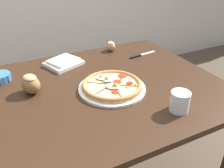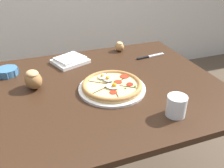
{
  "view_description": "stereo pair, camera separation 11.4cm",
  "coord_description": "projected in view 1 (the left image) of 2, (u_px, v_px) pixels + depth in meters",
  "views": [
    {
      "loc": [
        -0.41,
        -0.94,
        1.35
      ],
      "look_at": [
        0.04,
        -0.05,
        0.78
      ],
      "focal_mm": 38.0,
      "sensor_mm": 36.0,
      "label": 1
    },
    {
      "loc": [
        -0.3,
        -0.99,
        1.35
      ],
      "look_at": [
        0.04,
        -0.05,
        0.78
      ],
      "focal_mm": 38.0,
      "sensor_mm": 36.0,
      "label": 2
    }
  ],
  "objects": [
    {
      "name": "napkin_folded",
      "position": [
        64.0,
        62.0,
        1.4
      ],
      "size": [
        0.24,
        0.22,
        0.04
      ],
      "rotation": [
        0.0,
        0.0,
        0.37
      ],
      "color": "white",
      "rests_on": "dining_table"
    },
    {
      "name": "bread_piece_mid",
      "position": [
        31.0,
        84.0,
        1.11
      ],
      "size": [
        0.11,
        0.12,
        0.09
      ],
      "rotation": [
        0.0,
        0.0,
        1.93
      ],
      "color": "olive",
      "rests_on": "dining_table"
    },
    {
      "name": "water_glass",
      "position": [
        180.0,
        102.0,
        0.99
      ],
      "size": [
        0.08,
        0.08,
        0.09
      ],
      "color": "white",
      "rests_on": "dining_table"
    },
    {
      "name": "pizza",
      "position": [
        112.0,
        86.0,
        1.15
      ],
      "size": [
        0.33,
        0.33,
        0.05
      ],
      "color": "white",
      "rests_on": "dining_table"
    },
    {
      "name": "ramekin_bowl",
      "position": [
        0.0,
        77.0,
        1.23
      ],
      "size": [
        0.12,
        0.12,
        0.04
      ],
      "color": "teal",
      "rests_on": "dining_table"
    },
    {
      "name": "bread_piece_near",
      "position": [
        111.0,
        46.0,
        1.58
      ],
      "size": [
        0.07,
        0.08,
        0.06
      ],
      "rotation": [
        0.0,
        0.0,
        1.81
      ],
      "color": "#B27F47",
      "rests_on": "dining_table"
    },
    {
      "name": "knife_main",
      "position": [
        142.0,
        55.0,
        1.53
      ],
      "size": [
        0.2,
        0.04,
        0.01
      ],
      "rotation": [
        0.0,
        0.0,
        0.13
      ],
      "color": "silver",
      "rests_on": "dining_table"
    },
    {
      "name": "dining_table",
      "position": [
        101.0,
        103.0,
        1.24
      ],
      "size": [
        1.21,
        0.97,
        0.75
      ],
      "color": "#331E11",
      "rests_on": "ground_plane"
    }
  ]
}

